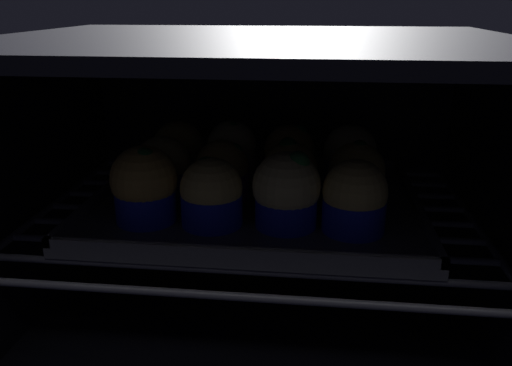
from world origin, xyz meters
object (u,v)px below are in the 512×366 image
(muffin_row1_col2, at_px, (290,175))
(muffin_row1_col0, at_px, (163,169))
(muffin_row0_col2, at_px, (287,192))
(muffin_row2_col2, at_px, (289,155))
(baking_tray, at_px, (256,203))
(muffin_row0_col1, at_px, (211,195))
(muffin_row0_col0, at_px, (145,186))
(muffin_row2_col3, at_px, (350,156))
(muffin_row1_col3, at_px, (356,177))
(muffin_row2_col0, at_px, (179,151))
(muffin_row2_col1, at_px, (232,152))
(muffin_row1_col1, at_px, (222,173))
(muffin_row0_col3, at_px, (355,198))

(muffin_row1_col2, bearing_deg, muffin_row1_col0, -179.60)
(muffin_row0_col2, relative_size, muffin_row2_col2, 1.13)
(baking_tray, height_order, muffin_row0_col1, muffin_row0_col1)
(muffin_row0_col0, distance_m, muffin_row0_col2, 0.16)
(baking_tray, bearing_deg, muffin_row0_col1, -116.51)
(muffin_row0_col2, xyz_separation_m, muffin_row2_col3, (0.08, 0.16, -0.00))
(baking_tray, relative_size, muffin_row2_col3, 5.00)
(muffin_row1_col3, relative_size, muffin_row2_col0, 1.03)
(muffin_row1_col0, height_order, muffin_row2_col1, muffin_row2_col1)
(baking_tray, distance_m, muffin_row2_col1, 0.10)
(muffin_row1_col2, bearing_deg, muffin_row0_col1, -135.21)
(muffin_row1_col0, distance_m, muffin_row2_col3, 0.26)
(muffin_row1_col0, height_order, muffin_row2_col0, same)
(muffin_row1_col1, xyz_separation_m, muffin_row1_col3, (0.17, 0.00, 0.00))
(baking_tray, height_order, muffin_row1_col1, muffin_row1_col1)
(muffin_row0_col3, xyz_separation_m, muffin_row1_col0, (-0.24, 0.08, -0.00))
(muffin_row0_col0, height_order, muffin_row1_col0, muffin_row0_col0)
(muffin_row1_col2, bearing_deg, muffin_row2_col3, 46.09)
(muffin_row0_col3, relative_size, muffin_row1_col0, 1.02)
(muffin_row1_col1, relative_size, muffin_row1_col3, 0.94)
(muffin_row1_col0, xyz_separation_m, muffin_row2_col1, (0.08, 0.08, 0.00))
(muffin_row0_col0, relative_size, muffin_row2_col2, 1.13)
(muffin_row0_col2, distance_m, muffin_row2_col2, 0.16)
(muffin_row0_col0, distance_m, muffin_row1_col1, 0.11)
(muffin_row1_col2, bearing_deg, muffin_row1_col3, -0.69)
(muffin_row2_col3, bearing_deg, muffin_row2_col0, 179.54)
(baking_tray, bearing_deg, muffin_row0_col0, -145.70)
(muffin_row1_col0, xyz_separation_m, muffin_row1_col2, (0.16, 0.00, -0.00))
(muffin_row1_col0, bearing_deg, muffin_row2_col3, 18.91)
(muffin_row1_col0, distance_m, muffin_row1_col2, 0.16)
(baking_tray, xyz_separation_m, muffin_row2_col0, (-0.12, 0.08, 0.04))
(muffin_row2_col0, bearing_deg, muffin_row2_col3, -0.46)
(muffin_row0_col3, bearing_deg, muffin_row2_col1, 135.55)
(muffin_row0_col0, relative_size, muffin_row1_col0, 1.13)
(muffin_row0_col0, bearing_deg, muffin_row1_col1, 46.76)
(baking_tray, bearing_deg, muffin_row2_col0, 145.26)
(muffin_row0_col2, xyz_separation_m, muffin_row1_col1, (-0.09, 0.08, -0.01))
(muffin_row1_col3, xyz_separation_m, muffin_row2_col2, (-0.09, 0.08, -0.00))
(baking_tray, distance_m, muffin_row0_col0, 0.15)
(muffin_row0_col0, distance_m, muffin_row2_col0, 0.17)
(baking_tray, xyz_separation_m, muffin_row1_col0, (-0.12, -0.00, 0.04))
(baking_tray, bearing_deg, muffin_row1_col1, -178.88)
(muffin_row0_col2, xyz_separation_m, muffin_row2_col0, (-0.16, 0.16, -0.00))
(baking_tray, bearing_deg, muffin_row0_col2, -60.72)
(muffin_row0_col3, height_order, muffin_row2_col2, muffin_row0_col3)
(muffin_row2_col0, bearing_deg, muffin_row0_col1, -64.05)
(muffin_row0_col2, height_order, muffin_row1_col3, muffin_row0_col2)
(muffin_row0_col3, xyz_separation_m, muffin_row1_col2, (-0.07, 0.08, -0.00))
(muffin_row1_col3, distance_m, muffin_row2_col1, 0.18)
(muffin_row0_col2, distance_m, muffin_row1_col2, 0.08)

